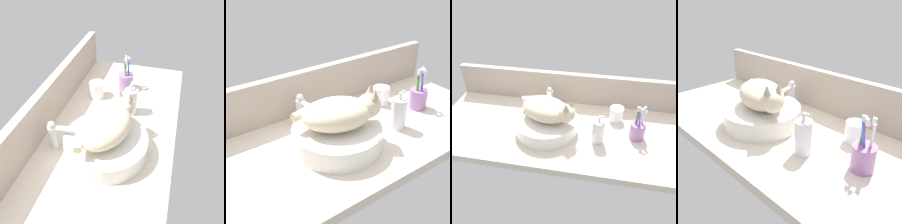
{
  "view_description": "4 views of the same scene",
  "coord_description": "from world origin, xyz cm",
  "views": [
    {
      "loc": [
        -70.75,
        -22.63,
        75.99
      ],
      "look_at": [
        4.77,
        -1.99,
        11.82
      ],
      "focal_mm": 40.0,
      "sensor_mm": 36.0,
      "label": 1
    },
    {
      "loc": [
        -60.9,
        -78.51,
        67.61
      ],
      "look_at": [
        -0.88,
        4.07,
        9.45
      ],
      "focal_mm": 50.0,
      "sensor_mm": 36.0,
      "label": 2
    },
    {
      "loc": [
        21.84,
        -100.52,
        85.23
      ],
      "look_at": [
        2.18,
        3.33,
        8.5
      ],
      "focal_mm": 40.0,
      "sensor_mm": 36.0,
      "label": 3
    },
    {
      "loc": [
        68.89,
        -61.42,
        51.02
      ],
      "look_at": [
        5.94,
        2.07,
        7.94
      ],
      "focal_mm": 40.0,
      "sensor_mm": 36.0,
      "label": 4
    }
  ],
  "objects": [
    {
      "name": "ground_plane",
      "position": [
        0.0,
        0.0,
        -2.0
      ],
      "size": [
        133.67,
        57.67,
        4.0
      ],
      "primitive_type": "cube",
      "color": "beige"
    },
    {
      "name": "backsplash_panel",
      "position": [
        0.0,
        27.03,
        9.4
      ],
      "size": [
        133.67,
        3.6,
        18.8
      ],
      "primitive_type": "cube",
      "color": "#AD9E8E",
      "rests_on": "ground_plane"
    },
    {
      "name": "sink_basin",
      "position": [
        -6.07,
        -2.5,
        3.95
      ],
      "size": [
        32.56,
        32.56,
        7.89
      ],
      "primitive_type": "cylinder",
      "color": "silver",
      "rests_on": "ground_plane"
    },
    {
      "name": "cat",
      "position": [
        -4.75,
        -2.87,
        13.65
      ],
      "size": [
        30.21,
        24.19,
        14.0
      ],
      "color": "beige",
      "rests_on": "sink_basin"
    },
    {
      "name": "faucet",
      "position": [
        -8.84,
        17.16,
        7.3
      ],
      "size": [
        4.29,
        11.86,
        13.6
      ],
      "color": "silver",
      "rests_on": "ground_plane"
    },
    {
      "name": "soap_dispenser",
      "position": [
        20.96,
        -6.58,
        6.45
      ],
      "size": [
        6.12,
        6.12,
        15.99
      ],
      "color": "silver",
      "rests_on": "ground_plane"
    },
    {
      "name": "toothbrush_cup",
      "position": [
        40.15,
        -0.05,
        5.03
      ],
      "size": [
        7.72,
        7.72,
        18.7
      ],
      "color": "#996BA8",
      "rests_on": "ground_plane"
    },
    {
      "name": "water_glass",
      "position": [
        29.57,
        12.76,
        3.63
      ],
      "size": [
        7.6,
        7.6,
        8.09
      ],
      "color": "white",
      "rests_on": "ground_plane"
    }
  ]
}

